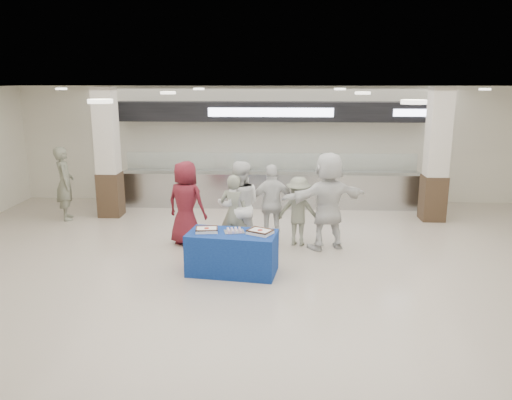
# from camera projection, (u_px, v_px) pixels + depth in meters

# --- Properties ---
(ground) EXTENTS (14.00, 14.00, 0.00)m
(ground) POSITION_uv_depth(u_px,v_px,m) (264.00, 285.00, 8.42)
(ground) COLOR beige
(ground) RESTS_ON ground
(serving_line) EXTENTS (8.70, 0.85, 2.80)m
(serving_line) POSITION_uv_depth(u_px,v_px,m) (271.00, 164.00, 13.38)
(serving_line) COLOR #AFB2B6
(serving_line) RESTS_ON ground
(column_left) EXTENTS (0.55, 0.55, 3.20)m
(column_left) POSITION_uv_depth(u_px,v_px,m) (108.00, 156.00, 12.32)
(column_left) COLOR #362518
(column_left) RESTS_ON ground
(column_right) EXTENTS (0.55, 0.55, 3.20)m
(column_right) POSITION_uv_depth(u_px,v_px,m) (436.00, 158.00, 11.95)
(column_right) COLOR #362518
(column_right) RESTS_ON ground
(display_table) EXTENTS (1.65, 0.99, 0.75)m
(display_table) POSITION_uv_depth(u_px,v_px,m) (232.00, 253.00, 8.85)
(display_table) COLOR navy
(display_table) RESTS_ON ground
(sheet_cake_left) EXTENTS (0.42, 0.35, 0.08)m
(sheet_cake_left) POSITION_uv_depth(u_px,v_px,m) (207.00, 229.00, 8.81)
(sheet_cake_left) COLOR white
(sheet_cake_left) RESTS_ON display_table
(sheet_cake_right) EXTENTS (0.50, 0.47, 0.09)m
(sheet_cake_right) POSITION_uv_depth(u_px,v_px,m) (260.00, 231.00, 8.69)
(sheet_cake_right) COLOR white
(sheet_cake_right) RESTS_ON display_table
(cupcake_tray) EXTENTS (0.39, 0.33, 0.06)m
(cupcake_tray) POSITION_uv_depth(u_px,v_px,m) (234.00, 231.00, 8.79)
(cupcake_tray) COLOR #A5A5AA
(cupcake_tray) RESTS_ON display_table
(civilian_maroon) EXTENTS (1.00, 0.83, 1.76)m
(civilian_maroon) POSITION_uv_depth(u_px,v_px,m) (186.00, 203.00, 10.30)
(civilian_maroon) COLOR maroon
(civilian_maroon) RESTS_ON ground
(soldier_a) EXTENTS (0.66, 0.51, 1.58)m
(soldier_a) POSITION_uv_depth(u_px,v_px,m) (234.00, 214.00, 9.82)
(soldier_a) COLOR slate
(soldier_a) RESTS_ON ground
(chef_tall) EXTENTS (0.91, 0.73, 1.81)m
(chef_tall) POSITION_uv_depth(u_px,v_px,m) (239.00, 206.00, 9.96)
(chef_tall) COLOR white
(chef_tall) RESTS_ON ground
(chef_short) EXTENTS (1.04, 0.58, 1.67)m
(chef_short) POSITION_uv_depth(u_px,v_px,m) (272.00, 204.00, 10.40)
(chef_short) COLOR white
(chef_short) RESTS_ON ground
(soldier_b) EXTENTS (1.02, 0.72, 1.44)m
(soldier_b) POSITION_uv_depth(u_px,v_px,m) (299.00, 211.00, 10.30)
(soldier_b) COLOR slate
(soldier_b) RESTS_ON ground
(civilian_white) EXTENTS (1.93, 1.22, 1.99)m
(civilian_white) POSITION_uv_depth(u_px,v_px,m) (328.00, 201.00, 10.01)
(civilian_white) COLOR white
(civilian_white) RESTS_ON ground
(soldier_bg) EXTENTS (0.66, 0.78, 1.80)m
(soldier_bg) POSITION_uv_depth(u_px,v_px,m) (65.00, 183.00, 12.15)
(soldier_bg) COLOR slate
(soldier_bg) RESTS_ON ground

